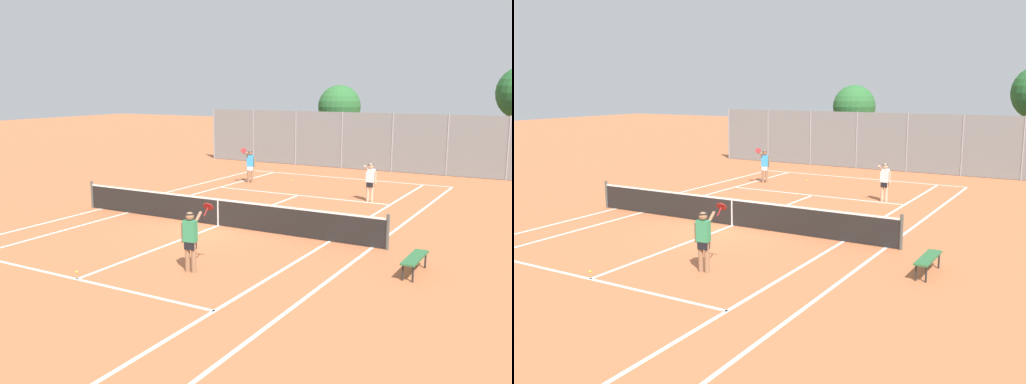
# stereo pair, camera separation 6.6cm
# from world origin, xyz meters

# --- Properties ---
(ground_plane) EXTENTS (120.00, 120.00, 0.00)m
(ground_plane) POSITION_xyz_m (0.00, 0.00, 0.00)
(ground_plane) COLOR #BC663D
(court_line_markings) EXTENTS (11.10, 23.90, 0.01)m
(court_line_markings) POSITION_xyz_m (0.00, 0.00, 0.00)
(court_line_markings) COLOR white
(court_line_markings) RESTS_ON ground
(tennis_net) EXTENTS (12.00, 0.10, 1.07)m
(tennis_net) POSITION_xyz_m (0.00, 0.00, 0.51)
(tennis_net) COLOR #474C47
(tennis_net) RESTS_ON ground
(player_near_side) EXTENTS (0.61, 0.78, 1.77)m
(player_near_side) POSITION_xyz_m (2.15, -4.53, 0.93)
(player_near_side) COLOR #936B4C
(player_near_side) RESTS_ON ground
(player_far_left) EXTENTS (0.44, 0.89, 1.77)m
(player_far_left) POSITION_xyz_m (-3.55, 8.25, 0.93)
(player_far_left) COLOR #936B4C
(player_far_left) RESTS_ON ground
(player_far_right) EXTENTS (0.45, 0.48, 1.60)m
(player_far_right) POSITION_xyz_m (3.18, 6.63, 0.91)
(player_far_right) COLOR #D8A884
(player_far_right) RESTS_ON ground
(loose_tennis_ball_0) EXTENTS (0.07, 0.07, 0.07)m
(loose_tennis_ball_0) POSITION_xyz_m (-0.36, -6.06, 0.03)
(loose_tennis_ball_0) COLOR #D1DB33
(loose_tennis_ball_0) RESTS_ON ground
(loose_tennis_ball_1) EXTENTS (0.07, 0.07, 0.07)m
(loose_tennis_ball_1) POSITION_xyz_m (-1.95, 9.73, 0.03)
(loose_tennis_ball_1) COLOR #D1DB33
(loose_tennis_ball_1) RESTS_ON ground
(courtside_bench) EXTENTS (0.36, 1.50, 0.47)m
(courtside_bench) POSITION_xyz_m (7.22, -1.82, 0.41)
(courtside_bench) COLOR #2D6638
(courtside_bench) RESTS_ON ground
(back_fence) EXTENTS (20.97, 0.08, 3.29)m
(back_fence) POSITION_xyz_m (-0.00, 15.32, 1.65)
(back_fence) COLOR gray
(back_fence) RESTS_ON ground
(tree_behind_left) EXTENTS (2.67, 2.67, 4.82)m
(tree_behind_left) POSITION_xyz_m (-2.75, 18.01, 3.41)
(tree_behind_left) COLOR brown
(tree_behind_left) RESTS_ON ground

